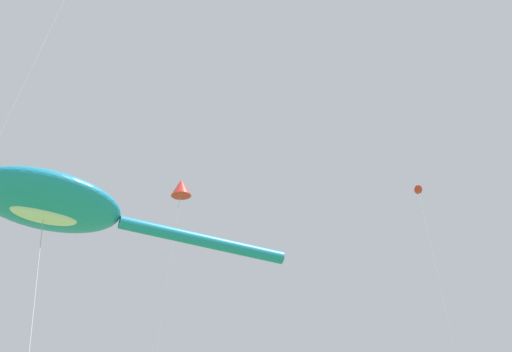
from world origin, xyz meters
TOP-DOWN VIEW (x-y plane):
  - big_show_kite at (-0.99, 17.50)m, footprint 11.61×7.88m
  - small_kite_streamer_purple at (15.51, 13.22)m, footprint 4.10×2.96m
  - small_kite_stunt_black at (7.74, 23.21)m, footprint 2.35×1.69m

SIDE VIEW (x-z plane):
  - big_show_kite at x=-0.99m, z-range 7.17..22.93m
  - small_kite_streamer_purple at x=15.51m, z-range 9.69..31.53m
  - small_kite_stunt_black at x=7.74m, z-range 11.38..35.48m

